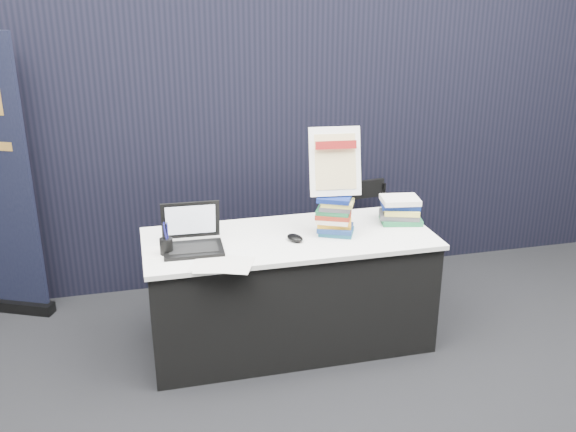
# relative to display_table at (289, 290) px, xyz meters

# --- Properties ---
(floor) EXTENTS (8.00, 8.00, 0.00)m
(floor) POSITION_rel_display_table_xyz_m (0.00, -0.55, -0.38)
(floor) COLOR black
(floor) RESTS_ON ground
(wall_back) EXTENTS (8.00, 0.02, 3.50)m
(wall_back) POSITION_rel_display_table_xyz_m (0.00, 3.45, 1.37)
(wall_back) COLOR beige
(wall_back) RESTS_ON floor
(drape_partition) EXTENTS (6.00, 0.08, 2.40)m
(drape_partition) POSITION_rel_display_table_xyz_m (0.00, 1.05, 0.82)
(drape_partition) COLOR black
(drape_partition) RESTS_ON floor
(display_table) EXTENTS (1.80, 0.75, 0.75)m
(display_table) POSITION_rel_display_table_xyz_m (0.00, 0.00, 0.00)
(display_table) COLOR black
(display_table) RESTS_ON floor
(laptop) EXTENTS (0.36, 0.29, 0.26)m
(laptop) POSITION_rel_display_table_xyz_m (-0.60, -0.04, 0.44)
(laptop) COLOR black
(laptop) RESTS_ON display_table
(mouse) EXTENTS (0.12, 0.15, 0.04)m
(mouse) POSITION_rel_display_table_xyz_m (0.02, -0.08, 0.39)
(mouse) COLOR black
(mouse) RESTS_ON display_table
(brochure_left) EXTENTS (0.29, 0.22, 0.00)m
(brochure_left) POSITION_rel_display_table_xyz_m (-0.75, -0.07, 0.38)
(brochure_left) COLOR white
(brochure_left) RESTS_ON display_table
(brochure_mid) EXTENTS (0.35, 0.28, 0.00)m
(brochure_mid) POSITION_rel_display_table_xyz_m (-0.47, -0.32, 0.38)
(brochure_mid) COLOR silver
(brochure_mid) RESTS_ON display_table
(brochure_right) EXTENTS (0.40, 0.35, 0.00)m
(brochure_right) POSITION_rel_display_table_xyz_m (-0.47, -0.31, 0.38)
(brochure_right) COLOR silver
(brochure_right) RESTS_ON display_table
(pen_cup) EXTENTS (0.08, 0.08, 0.10)m
(pen_cup) POSITION_rel_display_table_xyz_m (-0.76, -0.10, 0.42)
(pen_cup) COLOR black
(pen_cup) RESTS_ON display_table
(book_stack_tall) EXTENTS (0.25, 0.22, 0.25)m
(book_stack_tall) POSITION_rel_display_table_xyz_m (0.29, -0.03, 0.50)
(book_stack_tall) COLOR #1B5669
(book_stack_tall) RESTS_ON display_table
(book_stack_short) EXTENTS (0.28, 0.24, 0.17)m
(book_stack_short) POSITION_rel_display_table_xyz_m (0.76, 0.07, 0.46)
(book_stack_short) COLOR #1C6B3E
(book_stack_short) RESTS_ON display_table
(info_sign) EXTENTS (0.33, 0.17, 0.43)m
(info_sign) POSITION_rel_display_table_xyz_m (0.29, 0.00, 0.83)
(info_sign) COLOR black
(info_sign) RESTS_ON book_stack_tall
(stacking_chair) EXTENTS (0.41, 0.41, 0.81)m
(stacking_chair) POSITION_rel_display_table_xyz_m (0.79, 0.68, 0.07)
(stacking_chair) COLOR black
(stacking_chair) RESTS_ON floor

